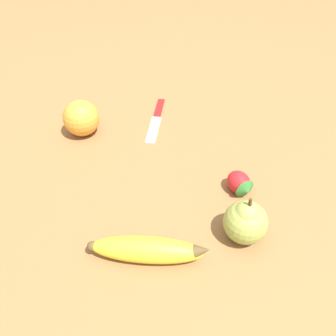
{
  "coord_description": "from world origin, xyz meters",
  "views": [
    {
      "loc": [
        0.31,
        0.32,
        0.44
      ],
      "look_at": [
        -0.03,
        0.03,
        0.03
      ],
      "focal_mm": 35.0,
      "sensor_mm": 36.0,
      "label": 1
    }
  ],
  "objects_px": {
    "pear": "(246,221)",
    "orange": "(81,118)",
    "paring_knife": "(157,117)",
    "strawberry": "(240,184)",
    "banana": "(148,250)"
  },
  "relations": [
    {
      "from": "pear",
      "to": "orange",
      "type": "bearing_deg",
      "value": -91.44
    },
    {
      "from": "orange",
      "to": "paring_knife",
      "type": "bearing_deg",
      "value": 150.79
    },
    {
      "from": "strawberry",
      "to": "pear",
      "type": "bearing_deg",
      "value": -30.94
    },
    {
      "from": "paring_knife",
      "to": "pear",
      "type": "bearing_deg",
      "value": 120.47
    },
    {
      "from": "pear",
      "to": "strawberry",
      "type": "bearing_deg",
      "value": -144.97
    },
    {
      "from": "strawberry",
      "to": "paring_knife",
      "type": "height_order",
      "value": "strawberry"
    },
    {
      "from": "orange",
      "to": "pear",
      "type": "distance_m",
      "value": 0.42
    },
    {
      "from": "orange",
      "to": "pear",
      "type": "bearing_deg",
      "value": 88.56
    },
    {
      "from": "banana",
      "to": "orange",
      "type": "distance_m",
      "value": 0.36
    },
    {
      "from": "strawberry",
      "to": "banana",
      "type": "bearing_deg",
      "value": -73.84
    },
    {
      "from": "banana",
      "to": "strawberry",
      "type": "relative_size",
      "value": 2.54
    },
    {
      "from": "orange",
      "to": "banana",
      "type": "bearing_deg",
      "value": 67.37
    },
    {
      "from": "banana",
      "to": "pear",
      "type": "height_order",
      "value": "pear"
    },
    {
      "from": "orange",
      "to": "paring_knife",
      "type": "height_order",
      "value": "orange"
    },
    {
      "from": "paring_knife",
      "to": "orange",
      "type": "bearing_deg",
      "value": 26.93
    }
  ]
}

